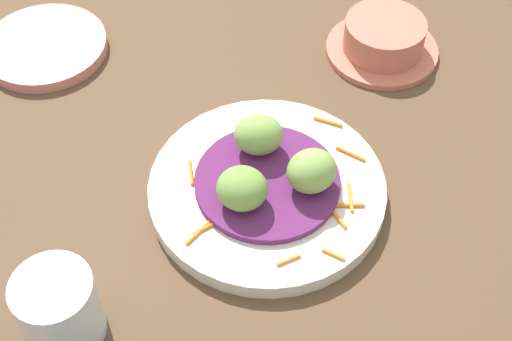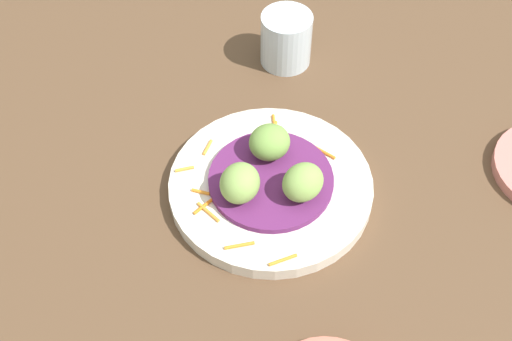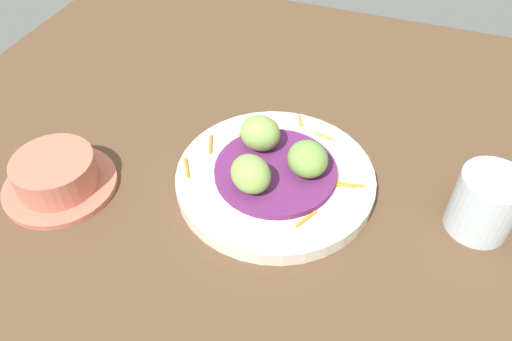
% 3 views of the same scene
% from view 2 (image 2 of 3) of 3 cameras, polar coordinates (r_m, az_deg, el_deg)
% --- Properties ---
extents(table_surface, '(1.10, 1.10, 0.02)m').
position_cam_2_polar(table_surface, '(0.83, 4.75, -2.70)').
color(table_surface, brown).
rests_on(table_surface, ground).
extents(main_plate, '(0.25, 0.25, 0.02)m').
position_cam_2_polar(main_plate, '(0.82, 1.24, -1.63)').
color(main_plate, silver).
rests_on(main_plate, table_surface).
extents(cabbage_bed, '(0.15, 0.15, 0.01)m').
position_cam_2_polar(cabbage_bed, '(0.81, 1.25, -1.03)').
color(cabbage_bed, '#60235B').
rests_on(cabbage_bed, main_plate).
extents(carrot_garnish, '(0.20, 0.23, 0.00)m').
position_cam_2_polar(carrot_garnish, '(0.81, -1.00, -1.05)').
color(carrot_garnish, orange).
rests_on(carrot_garnish, main_plate).
extents(guac_scoop_left, '(0.07, 0.07, 0.04)m').
position_cam_2_polar(guac_scoop_left, '(0.81, 1.18, 2.47)').
color(guac_scoop_left, '#759E47').
rests_on(guac_scoop_left, cabbage_bed).
extents(guac_scoop_center, '(0.05, 0.06, 0.05)m').
position_cam_2_polar(guac_scoop_center, '(0.77, -1.41, -1.09)').
color(guac_scoop_center, '#84A851').
rests_on(guac_scoop_center, cabbage_bed).
extents(guac_scoop_right, '(0.07, 0.07, 0.04)m').
position_cam_2_polar(guac_scoop_right, '(0.78, 4.08, -1.02)').
color(guac_scoop_right, '#84A851').
rests_on(guac_scoop_right, cabbage_bed).
extents(water_glass, '(0.07, 0.07, 0.08)m').
position_cam_2_polar(water_glass, '(0.97, 2.62, 11.29)').
color(water_glass, silver).
rests_on(water_glass, table_surface).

